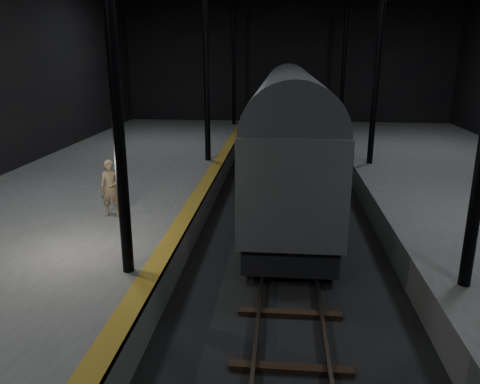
# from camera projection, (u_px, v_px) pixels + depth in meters

# --- Properties ---
(ground) EXTENTS (44.00, 44.00, 0.00)m
(ground) POSITION_uv_depth(u_px,v_px,m) (288.00, 248.00, 14.76)
(ground) COLOR black
(ground) RESTS_ON ground
(platform_left) EXTENTS (9.00, 43.80, 1.00)m
(platform_left) POSITION_uv_depth(u_px,v_px,m) (58.00, 226.00, 15.27)
(platform_left) COLOR #51514E
(platform_left) RESTS_ON ground
(tactile_strip) EXTENTS (0.50, 43.80, 0.01)m
(tactile_strip) POSITION_uv_depth(u_px,v_px,m) (186.00, 215.00, 14.76)
(tactile_strip) COLOR brown
(tactile_strip) RESTS_ON platform_left
(track) EXTENTS (2.40, 43.00, 0.24)m
(track) POSITION_uv_depth(u_px,v_px,m) (288.00, 246.00, 14.74)
(track) COLOR #3F3328
(track) RESTS_ON ground
(train) EXTENTS (2.92, 19.49, 5.21)m
(train) POSITION_uv_depth(u_px,v_px,m) (289.00, 124.00, 20.64)
(train) COLOR #9FA2A7
(train) RESTS_ON ground
(woman) EXTENTS (0.74, 0.59, 1.77)m
(woman) POSITION_uv_depth(u_px,v_px,m) (111.00, 188.00, 14.57)
(woman) COLOR #967F5C
(woman) RESTS_ON platform_left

